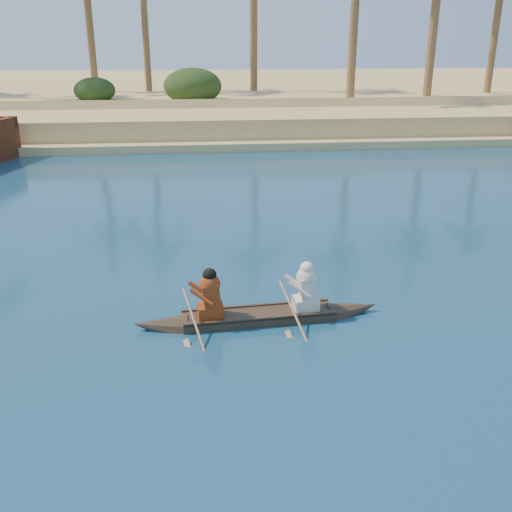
{
  "coord_description": "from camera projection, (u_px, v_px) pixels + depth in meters",
  "views": [
    {
      "loc": [
        1.81,
        -3.67,
        4.72
      ],
      "look_at": [
        2.92,
        6.62,
        0.8
      ],
      "focal_mm": 40.0,
      "sensor_mm": 36.0,
      "label": 1
    }
  ],
  "objects": [
    {
      "name": "shrub_cluster",
      "position": [
        162.0,
        104.0,
        33.77
      ],
      "size": [
        100.0,
        6.0,
        2.4
      ],
      "primitive_type": null,
      "color": "#193212",
      "rests_on": "ground"
    },
    {
      "name": "sandy_embankment",
      "position": [
        171.0,
        94.0,
        48.32
      ],
      "size": [
        150.0,
        51.0,
        1.5
      ],
      "color": "tan",
      "rests_on": "ground"
    },
    {
      "name": "canoe",
      "position": [
        259.0,
        309.0,
        10.18
      ],
      "size": [
        4.49,
        0.91,
        1.23
      ],
      "rotation": [
        0.0,
        0.0,
        0.07
      ],
      "color": "#3D3121",
      "rests_on": "ground"
    }
  ]
}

